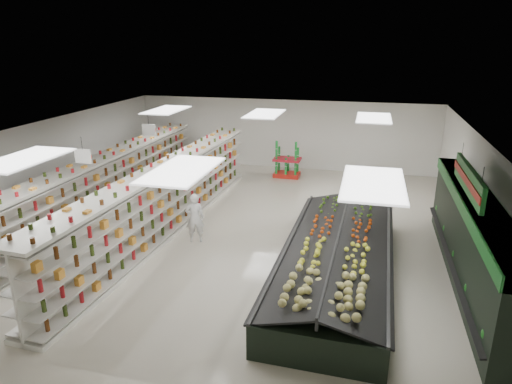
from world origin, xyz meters
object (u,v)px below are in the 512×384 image
(gondola_left, at_px, (110,186))
(gondola_center, at_px, (166,201))
(produce_island, at_px, (337,257))
(shopper_main, at_px, (195,218))
(shopper_background, at_px, (168,176))
(soda_endcap, at_px, (287,161))

(gondola_left, height_order, gondola_center, gondola_center)
(produce_island, xyz_separation_m, shopper_main, (-4.30, 1.09, 0.25))
(gondola_left, distance_m, gondola_center, 2.82)
(gondola_center, distance_m, produce_island, 5.77)
(produce_island, height_order, shopper_background, shopper_background)
(gondola_left, bearing_deg, produce_island, -18.05)
(gondola_center, xyz_separation_m, shopper_background, (-1.45, 3.29, -0.24))
(soda_endcap, bearing_deg, shopper_main, -101.16)
(soda_endcap, xyz_separation_m, shopper_background, (-4.11, -3.53, 0.02))
(gondola_left, bearing_deg, shopper_main, -23.10)
(gondola_left, xyz_separation_m, soda_endcap, (5.26, 5.74, -0.22))
(gondola_left, relative_size, produce_island, 1.57)
(gondola_left, xyz_separation_m, shopper_main, (3.80, -1.70, -0.19))
(soda_endcap, bearing_deg, shopper_background, -139.36)
(gondola_left, height_order, soda_endcap, gondola_left)
(gondola_left, bearing_deg, gondola_center, -21.64)
(gondola_center, bearing_deg, shopper_main, -24.39)
(soda_endcap, relative_size, shopper_main, 0.99)
(gondola_left, distance_m, shopper_main, 4.16)
(produce_island, bearing_deg, shopper_background, 144.25)
(produce_island, distance_m, shopper_background, 8.56)
(gondola_center, height_order, soda_endcap, gondola_center)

